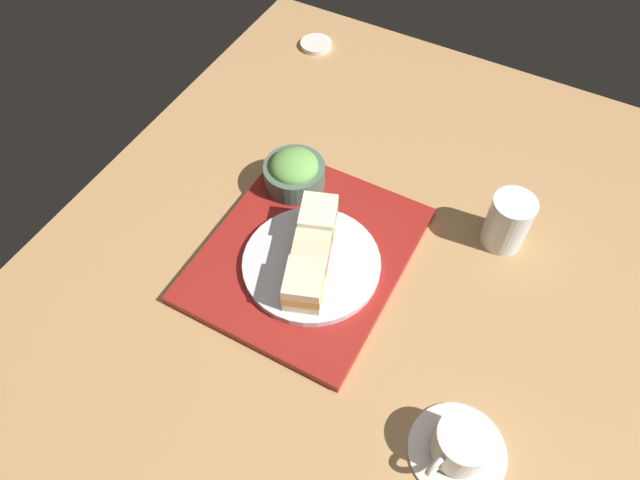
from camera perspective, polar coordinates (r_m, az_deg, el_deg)
The scene contains 10 objects.
ground_plane at distance 92.91cm, azimuth 0.77°, elevation -6.53°, with size 140.00×100.00×3.00cm, color tan.
serving_tray at distance 95.45cm, azimuth -1.37°, elevation -1.37°, with size 36.75×30.77×1.69cm, color maroon.
sandwich_plate at distance 92.60cm, azimuth -0.83°, elevation -2.32°, with size 22.15×22.15×1.28cm, color silver.
sandwich_near at distance 93.29cm, azimuth -0.18°, elevation 2.00°, with size 8.49×7.67×5.75cm.
sandwich_middle at distance 90.11cm, azimuth -0.86°, elevation -1.26°, with size 8.51×7.73×4.74cm.
sandwich_far at distance 86.58cm, azimuth -1.60°, elevation -4.47°, with size 8.31×7.71×5.30cm.
salad_bowl at distance 101.75cm, azimuth -2.55°, elevation 6.76°, with size 10.81×10.81×6.65cm.
coffee_cup at distance 81.82cm, azimuth 13.65°, elevation -19.05°, with size 13.27×13.27×6.74cm.
drinking_glass at distance 99.11cm, azimuth 18.01°, elevation 1.74°, with size 7.13×7.13×9.83cm, color silver.
small_sauce_dish at distance 136.24cm, azimuth -0.39°, elevation 18.70°, with size 7.04×7.04×1.06cm, color silver.
Camera 1 is at (40.65, 20.56, 79.48)cm, focal length 32.51 mm.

